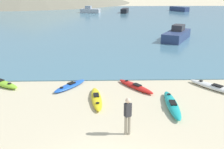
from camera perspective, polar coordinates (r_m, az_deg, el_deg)
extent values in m
cube|color=teal|center=(52.41, -1.62, 11.92)|extent=(160.00, 70.00, 0.06)
ellipsoid|color=yellow|center=(15.03, -3.40, -5.26)|extent=(0.91, 3.30, 0.27)
cube|color=black|center=(15.11, -3.46, -4.46)|extent=(0.37, 0.62, 0.05)
cylinder|color=black|center=(14.15, -3.14, -6.18)|extent=(0.20, 0.20, 0.02)
ellipsoid|color=white|center=(17.80, 21.42, -2.61)|extent=(2.72, 3.23, 0.31)
cube|color=black|center=(17.67, 21.98, -2.22)|extent=(0.69, 0.73, 0.05)
cylinder|color=black|center=(18.20, 18.82, -1.29)|extent=(0.23, 0.23, 0.02)
ellipsoid|color=teal|center=(14.55, 12.94, -6.39)|extent=(0.77, 3.62, 0.35)
cube|color=black|center=(14.31, 13.13, -5.97)|extent=(0.36, 0.66, 0.05)
cylinder|color=black|center=(15.36, 12.28, -4.20)|extent=(0.21, 0.21, 0.02)
ellipsoid|color=#8CCC2D|center=(18.74, -22.93, -1.74)|extent=(3.01, 2.42, 0.32)
cube|color=black|center=(18.81, -23.28, -1.11)|extent=(0.69, 0.64, 0.05)
cylinder|color=black|center=(17.98, -21.43, -1.80)|extent=(0.24, 0.24, 0.02)
ellipsoid|color=blue|center=(17.14, -9.11, -2.43)|extent=(2.13, 2.63, 0.24)
cube|color=black|center=(17.18, -8.82, -1.84)|extent=(0.58, 0.61, 0.05)
cylinder|color=black|center=(16.58, -10.91, -2.78)|extent=(0.23, 0.23, 0.02)
ellipsoid|color=red|center=(16.87, 5.12, -2.58)|extent=(2.30, 2.88, 0.26)
cube|color=black|center=(16.70, 5.49, -2.23)|extent=(0.59, 0.64, 0.05)
cylinder|color=black|center=(17.42, 3.23, -1.33)|extent=(0.20, 0.20, 0.02)
cylinder|color=gray|center=(11.71, 3.00, -10.99)|extent=(0.13, 0.13, 0.88)
cylinder|color=gray|center=(11.72, 3.77, -10.98)|extent=(0.13, 0.13, 0.88)
cube|color=#2D2D33|center=(11.36, 3.46, -7.71)|extent=(0.30, 0.28, 0.62)
cylinder|color=#2D2D33|center=(11.34, 2.80, -7.65)|extent=(0.09, 0.09, 0.59)
cylinder|color=#2D2D33|center=(11.37, 4.12, -7.62)|extent=(0.09, 0.09, 0.59)
sphere|color=beige|center=(11.17, 3.50, -5.71)|extent=(0.24, 0.24, 0.24)
cube|color=#B2B2B7|center=(65.06, -4.76, 13.65)|extent=(4.92, 2.98, 0.97)
cube|color=#8C99A8|center=(65.12, -5.18, 14.37)|extent=(1.61, 1.49, 0.68)
cube|color=navy|center=(71.63, 14.43, 13.66)|extent=(4.18, 5.48, 1.11)
cube|color=navy|center=(32.69, 13.88, 8.21)|extent=(4.64, 6.07, 1.03)
cube|color=#333338|center=(33.10, 14.25, 9.85)|extent=(1.92, 2.12, 0.72)
cube|color=black|center=(65.29, 2.78, 13.73)|extent=(2.32, 4.80, 1.02)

